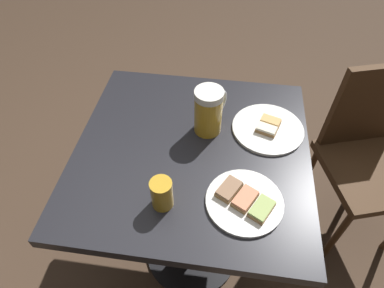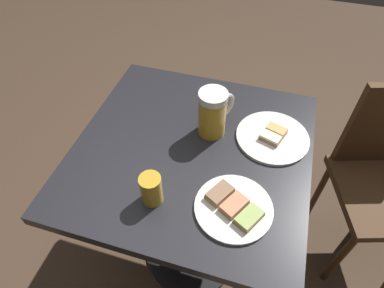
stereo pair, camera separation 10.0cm
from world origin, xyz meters
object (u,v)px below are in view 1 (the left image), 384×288
(beer_glass_small, at_px, (162,194))
(cafe_chair, at_px, (369,151))
(plate_near, at_px, (245,201))
(plate_far, at_px, (268,128))
(beer_mug, at_px, (209,111))

(beer_glass_small, height_order, cafe_chair, same)
(plate_near, distance_m, cafe_chair, 0.77)
(plate_near, relative_size, plate_far, 0.91)
(plate_near, distance_m, beer_glass_small, 0.23)
(beer_mug, height_order, cafe_chair, beer_mug)
(cafe_chair, bearing_deg, beer_glass_small, 16.78)
(plate_near, relative_size, cafe_chair, 0.25)
(plate_far, distance_m, beer_mug, 0.21)
(plate_near, bearing_deg, beer_glass_small, 8.49)
(plate_near, distance_m, plate_far, 0.30)
(beer_mug, xyz_separation_m, beer_glass_small, (0.09, 0.30, -0.03))
(plate_far, relative_size, cafe_chair, 0.27)
(plate_near, height_order, beer_mug, beer_mug)
(beer_glass_small, relative_size, cafe_chair, 0.11)
(beer_glass_small, bearing_deg, beer_mug, -106.98)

